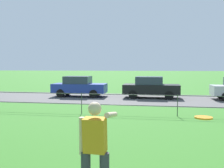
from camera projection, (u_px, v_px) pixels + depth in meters
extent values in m
cube|color=#565454|center=(171.00, 100.00, 17.28)|extent=(80.00, 6.43, 0.01)
cylinder|color=#333833|center=(82.00, 103.00, 12.22)|extent=(0.04, 0.04, 1.00)
cylinder|color=#333833|center=(177.00, 105.00, 11.42)|extent=(0.04, 0.04, 1.00)
cylinder|color=#333833|center=(177.00, 107.00, 11.43)|extent=(36.10, 0.03, 0.03)
cylinder|color=#333833|center=(178.00, 96.00, 11.39)|extent=(36.10, 0.03, 0.03)
cube|color=orange|center=(95.00, 135.00, 4.09)|extent=(0.37, 0.29, 0.58)
sphere|color=beige|center=(95.00, 109.00, 4.06)|extent=(0.22, 0.22, 0.22)
cylinder|color=beige|center=(111.00, 115.00, 4.33)|extent=(0.12, 0.63, 0.18)
cylinder|color=beige|center=(82.00, 136.00, 4.15)|extent=(0.09, 0.09, 0.62)
cylinder|color=orange|center=(204.00, 118.00, 3.86)|extent=(0.29, 0.29, 0.03)
cube|color=#233899|center=(80.00, 88.00, 19.14)|extent=(4.05, 1.81, 0.68)
cube|color=#2D3847|center=(78.00, 80.00, 19.12)|extent=(1.94, 1.57, 0.56)
cylinder|color=black|center=(98.00, 92.00, 19.78)|extent=(0.61, 0.22, 0.60)
cylinder|color=black|center=(93.00, 94.00, 18.18)|extent=(0.61, 0.22, 0.60)
cylinder|color=black|center=(68.00, 91.00, 20.14)|extent=(0.61, 0.22, 0.60)
cylinder|color=black|center=(60.00, 93.00, 18.55)|extent=(0.61, 0.22, 0.60)
cube|color=black|center=(151.00, 89.00, 18.24)|extent=(4.02, 1.75, 0.68)
cube|color=#2D3847|center=(149.00, 81.00, 18.23)|extent=(1.92, 1.54, 0.56)
cylinder|color=black|center=(168.00, 93.00, 18.82)|extent=(0.60, 0.21, 0.60)
cylinder|color=black|center=(169.00, 95.00, 17.24)|extent=(0.60, 0.21, 0.60)
cylinder|color=black|center=(135.00, 92.00, 19.29)|extent=(0.60, 0.21, 0.60)
cylinder|color=black|center=(133.00, 95.00, 17.70)|extent=(0.60, 0.21, 0.60)
cylinder|color=black|center=(220.00, 94.00, 18.05)|extent=(0.60, 0.20, 0.60)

